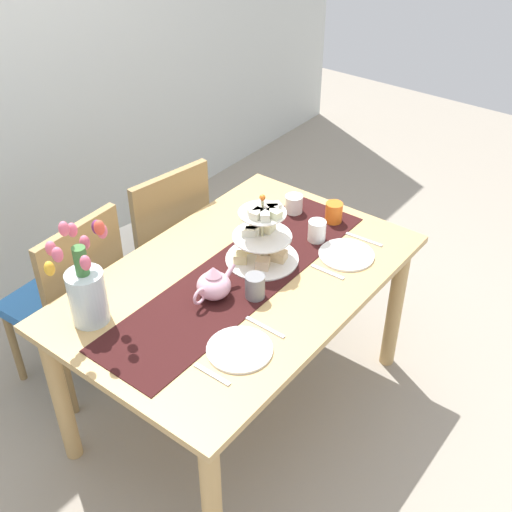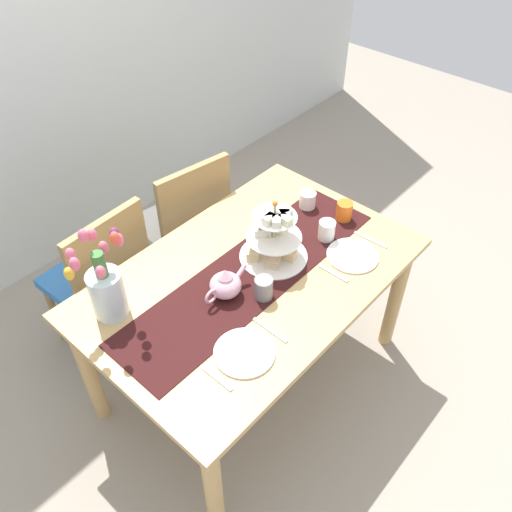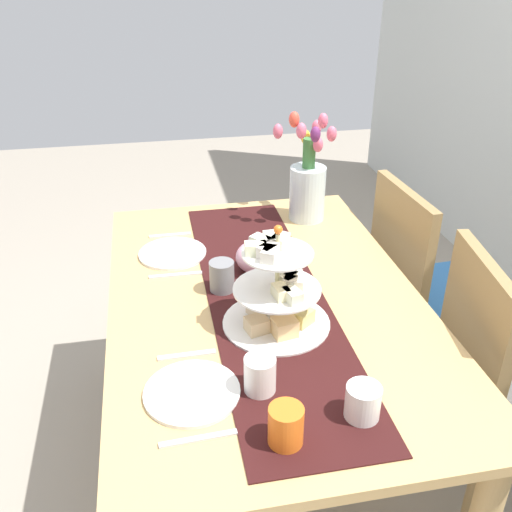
{
  "view_description": "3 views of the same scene",
  "coord_description": "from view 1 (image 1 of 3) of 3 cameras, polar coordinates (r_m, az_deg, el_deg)",
  "views": [
    {
      "loc": [
        -1.56,
        -1.28,
        2.29
      ],
      "look_at": [
        0.07,
        -0.02,
        0.8
      ],
      "focal_mm": 45.35,
      "sensor_mm": 36.0,
      "label": 1
    },
    {
      "loc": [
        -1.18,
        -1.08,
        2.34
      ],
      "look_at": [
        0.01,
        -0.01,
        0.84
      ],
      "focal_mm": 37.39,
      "sensor_mm": 36.0,
      "label": 2
    },
    {
      "loc": [
        1.43,
        -0.31,
        1.68
      ],
      "look_at": [
        -0.09,
        -0.01,
        0.83
      ],
      "focal_mm": 40.32,
      "sensor_mm": 36.0,
      "label": 3
    }
  ],
  "objects": [
    {
      "name": "cream_jug",
      "position": [
        2.93,
        3.36,
        4.58
      ],
      "size": [
        0.08,
        0.08,
        0.08
      ],
      "primitive_type": "cylinder",
      "color": "white",
      "rests_on": "dining_table"
    },
    {
      "name": "ground_plane",
      "position": [
        3.06,
        -1.22,
        -12.87
      ],
      "size": [
        8.0,
        8.0,
        0.0
      ],
      "primitive_type": "plane",
      "color": "gray"
    },
    {
      "name": "fork_left",
      "position": [
        2.16,
        -3.91,
        -10.38
      ],
      "size": [
        0.02,
        0.15,
        0.01
      ],
      "primitive_type": "cube",
      "rotation": [
        0.0,
        0.0,
        -0.0
      ],
      "color": "silver",
      "rests_on": "dining_table"
    },
    {
      "name": "fork_right",
      "position": [
        2.59,
        6.32,
        -1.41
      ],
      "size": [
        0.02,
        0.15,
        0.01
      ],
      "primitive_type": "cube",
      "rotation": [
        0.0,
        0.0,
        0.01
      ],
      "color": "silver",
      "rests_on": "dining_table"
    },
    {
      "name": "mug_orange",
      "position": [
        2.88,
        6.88,
        3.81
      ],
      "size": [
        0.08,
        0.08,
        0.09
      ],
      "primitive_type": "cylinder",
      "color": "orange",
      "rests_on": "dining_table"
    },
    {
      "name": "chair_left",
      "position": [
        2.94,
        -16.01,
        -3.41
      ],
      "size": [
        0.44,
        0.44,
        0.91
      ],
      "color": "olive",
      "rests_on": "ground_plane"
    },
    {
      "name": "knife_right",
      "position": [
        2.8,
        9.5,
        1.45
      ],
      "size": [
        0.02,
        0.17,
        0.01
      ],
      "primitive_type": "cube",
      "rotation": [
        0.0,
        0.0,
        0.05
      ],
      "color": "silver",
      "rests_on": "dining_table"
    },
    {
      "name": "table_runner",
      "position": [
        2.55,
        -1.44,
        -1.83
      ],
      "size": [
        1.33,
        0.35,
        0.0
      ],
      "primitive_type": "cube",
      "color": "black",
      "rests_on": "dining_table"
    },
    {
      "name": "chair_right",
      "position": [
        3.21,
        -8.42,
        1.47
      ],
      "size": [
        0.48,
        0.48,
        0.91
      ],
      "color": "olive",
      "rests_on": "ground_plane"
    },
    {
      "name": "mug_grey",
      "position": [
        2.42,
        -0.09,
        -2.69
      ],
      "size": [
        0.08,
        0.08,
        0.09
      ],
      "primitive_type": "cylinder",
      "color": "slate",
      "rests_on": "table_runner"
    },
    {
      "name": "knife_left",
      "position": [
        2.32,
        0.8,
        -6.31
      ],
      "size": [
        0.02,
        0.17,
        0.01
      ],
      "primitive_type": "cube",
      "rotation": [
        0.0,
        0.0,
        -0.01
      ],
      "color": "silver",
      "rests_on": "dining_table"
    },
    {
      "name": "mug_white_text",
      "position": [
        2.74,
        5.39,
        2.2
      ],
      "size": [
        0.08,
        0.08,
        0.09
      ],
      "primitive_type": "cylinder",
      "color": "white",
      "rests_on": "dining_table"
    },
    {
      "name": "tiered_cake_stand",
      "position": [
        2.58,
        0.54,
        1.56
      ],
      "size": [
        0.3,
        0.3,
        0.3
      ],
      "color": "beige",
      "rests_on": "table_runner"
    },
    {
      "name": "teapot",
      "position": [
        2.42,
        -3.76,
        -2.54
      ],
      "size": [
        0.24,
        0.13,
        0.14
      ],
      "color": "#E5A8BC",
      "rests_on": "table_runner"
    },
    {
      "name": "dinner_plate_right",
      "position": [
        2.69,
        7.97,
        0.11
      ],
      "size": [
        0.23,
        0.23,
        0.01
      ],
      "primitive_type": "cylinder",
      "color": "white",
      "rests_on": "dining_table"
    },
    {
      "name": "dining_table",
      "position": [
        2.62,
        -1.39,
        -3.76
      ],
      "size": [
        1.44,
        0.93,
        0.74
      ],
      "color": "tan",
      "rests_on": "ground_plane"
    },
    {
      "name": "dinner_plate_left",
      "position": [
        2.23,
        -1.46,
        -8.24
      ],
      "size": [
        0.23,
        0.23,
        0.01
      ],
      "primitive_type": "cylinder",
      "color": "white",
      "rests_on": "dining_table"
    },
    {
      "name": "tulip_vase",
      "position": [
        2.34,
        -14.78,
        -2.67
      ],
      "size": [
        0.23,
        0.21,
        0.43
      ],
      "color": "silver",
      "rests_on": "dining_table"
    }
  ]
}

